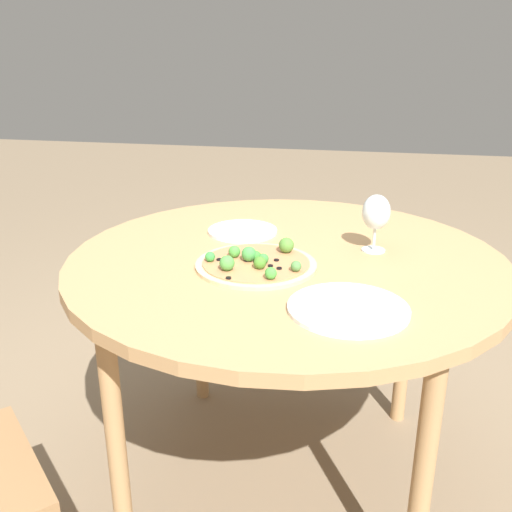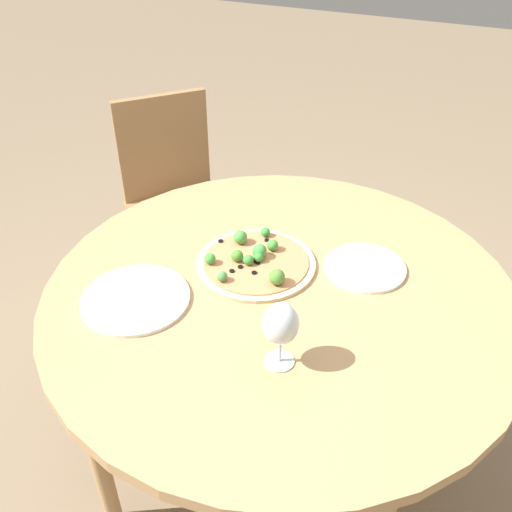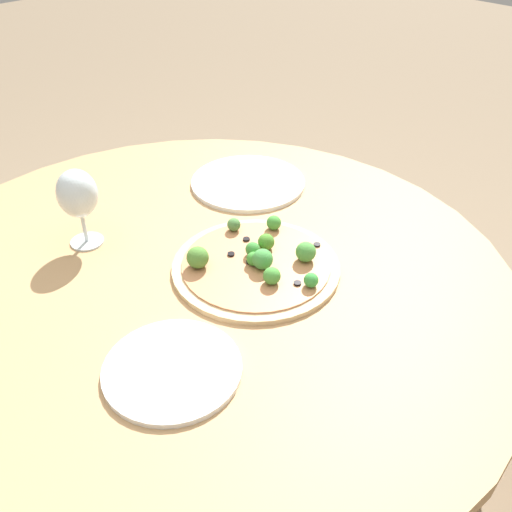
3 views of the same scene
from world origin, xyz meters
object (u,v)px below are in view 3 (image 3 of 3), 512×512
plate_near (172,369)px  plate_far (248,182)px  wine_glass (77,195)px  pizza (257,263)px

plate_near → plate_far: bearing=125.1°
plate_far → plate_near: bearing=-54.9°
plate_near → plate_far: same height
wine_glass → pizza: bearing=31.5°
pizza → wine_glass: bearing=-148.5°
pizza → plate_far: bearing=139.0°
plate_near → pizza: bearing=109.4°
wine_glass → plate_near: 0.43m
pizza → wine_glass: 0.37m
plate_near → plate_far: size_ratio=0.80×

